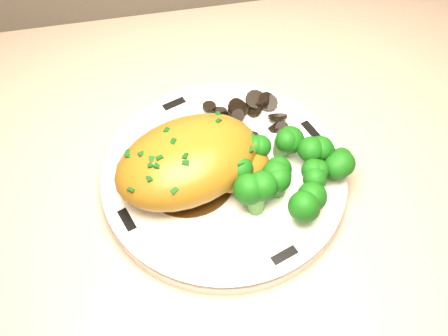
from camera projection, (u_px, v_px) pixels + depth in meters
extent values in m
cylinder|color=white|center=(224.00, 177.00, 0.68)|extent=(0.35, 0.35, 0.02)
cube|color=black|center=(311.00, 130.00, 0.71)|extent=(0.02, 0.03, 0.00)
cube|color=black|center=(174.00, 104.00, 0.73)|extent=(0.03, 0.02, 0.00)
cube|color=black|center=(127.00, 220.00, 0.63)|extent=(0.02, 0.03, 0.00)
cube|color=black|center=(284.00, 255.00, 0.61)|extent=(0.03, 0.02, 0.00)
cylinder|color=#3C220B|center=(189.00, 177.00, 0.66)|extent=(0.11, 0.11, 0.00)
ellipsoid|color=#906119|center=(187.00, 161.00, 0.64)|extent=(0.20, 0.16, 0.07)
ellipsoid|color=#906119|center=(237.00, 168.00, 0.65)|extent=(0.09, 0.08, 0.04)
cube|color=#0B360C|center=(140.00, 161.00, 0.60)|extent=(0.01, 0.01, 0.00)
cube|color=#0B360C|center=(157.00, 151.00, 0.61)|extent=(0.01, 0.01, 0.00)
cube|color=#0B360C|center=(175.00, 143.00, 0.61)|extent=(0.01, 0.01, 0.00)
cube|color=#0B360C|center=(191.00, 136.00, 0.62)|extent=(0.01, 0.01, 0.00)
cube|color=#0B360C|center=(208.00, 130.00, 0.62)|extent=(0.01, 0.01, 0.00)
cube|color=#0B360C|center=(224.00, 126.00, 0.63)|extent=(0.01, 0.01, 0.00)
cylinder|color=black|center=(276.00, 116.00, 0.72)|extent=(0.02, 0.02, 0.01)
cylinder|color=black|center=(274.00, 110.00, 0.72)|extent=(0.02, 0.02, 0.01)
cylinder|color=black|center=(270.00, 105.00, 0.72)|extent=(0.02, 0.02, 0.01)
cylinder|color=black|center=(263.00, 107.00, 0.73)|extent=(0.02, 0.02, 0.01)
cylinder|color=black|center=(257.00, 104.00, 0.73)|extent=(0.02, 0.02, 0.01)
cylinder|color=black|center=(249.00, 102.00, 0.72)|extent=(0.02, 0.02, 0.02)
cylinder|color=black|center=(241.00, 107.00, 0.73)|extent=(0.02, 0.02, 0.01)
cylinder|color=black|center=(234.00, 107.00, 0.72)|extent=(0.03, 0.03, 0.00)
cylinder|color=black|center=(229.00, 108.00, 0.72)|extent=(0.03, 0.03, 0.01)
cylinder|color=black|center=(224.00, 116.00, 0.72)|extent=(0.03, 0.03, 0.02)
cylinder|color=black|center=(222.00, 118.00, 0.71)|extent=(0.03, 0.03, 0.01)
cylinder|color=black|center=(222.00, 120.00, 0.71)|extent=(0.02, 0.02, 0.01)
cylinder|color=black|center=(224.00, 127.00, 0.71)|extent=(0.03, 0.03, 0.01)
cylinder|color=black|center=(228.00, 129.00, 0.70)|extent=(0.03, 0.03, 0.01)
cylinder|color=black|center=(234.00, 130.00, 0.70)|extent=(0.03, 0.03, 0.02)
cylinder|color=black|center=(241.00, 134.00, 0.70)|extent=(0.03, 0.03, 0.02)
cylinder|color=black|center=(249.00, 132.00, 0.70)|extent=(0.03, 0.03, 0.01)
cylinder|color=black|center=(257.00, 130.00, 0.70)|extent=(0.03, 0.03, 0.01)
cylinder|color=black|center=(264.00, 131.00, 0.70)|extent=(0.03, 0.03, 0.02)
cylinder|color=black|center=(270.00, 126.00, 0.70)|extent=(0.04, 0.04, 0.01)
cylinder|color=black|center=(274.00, 120.00, 0.71)|extent=(0.03, 0.04, 0.02)
cylinder|color=black|center=(276.00, 120.00, 0.71)|extent=(0.03, 0.03, 0.02)
cylinder|color=#4D8B3A|center=(255.00, 159.00, 0.66)|extent=(0.02, 0.02, 0.03)
sphere|color=#083908|center=(255.00, 150.00, 0.65)|extent=(0.03, 0.03, 0.03)
cylinder|color=#4D8B3A|center=(281.00, 147.00, 0.68)|extent=(0.02, 0.02, 0.03)
sphere|color=#083908|center=(283.00, 138.00, 0.66)|extent=(0.03, 0.03, 0.03)
cylinder|color=#4D8B3A|center=(314.00, 154.00, 0.67)|extent=(0.02, 0.02, 0.03)
sphere|color=#083908|center=(316.00, 145.00, 0.65)|extent=(0.03, 0.03, 0.03)
cylinder|color=#4D8B3A|center=(278.00, 186.00, 0.64)|extent=(0.02, 0.02, 0.03)
sphere|color=#083908|center=(279.00, 177.00, 0.63)|extent=(0.03, 0.03, 0.03)
cylinder|color=#4D8B3A|center=(314.00, 184.00, 0.64)|extent=(0.02, 0.02, 0.03)
sphere|color=#083908|center=(316.00, 176.00, 0.63)|extent=(0.03, 0.03, 0.03)
cylinder|color=#4D8B3A|center=(335.00, 168.00, 0.66)|extent=(0.02, 0.02, 0.03)
sphere|color=#083908|center=(337.00, 159.00, 0.64)|extent=(0.03, 0.03, 0.03)
cylinder|color=#4D8B3A|center=(256.00, 203.00, 0.63)|extent=(0.02, 0.02, 0.03)
sphere|color=#083908|center=(257.00, 194.00, 0.61)|extent=(0.03, 0.03, 0.03)
cylinder|color=#4D8B3A|center=(306.00, 209.00, 0.62)|extent=(0.02, 0.02, 0.03)
sphere|color=#083908|center=(308.00, 200.00, 0.61)|extent=(0.03, 0.03, 0.03)
cylinder|color=#4D8B3A|center=(239.00, 179.00, 0.65)|extent=(0.02, 0.02, 0.03)
sphere|color=#083908|center=(239.00, 170.00, 0.63)|extent=(0.03, 0.03, 0.03)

